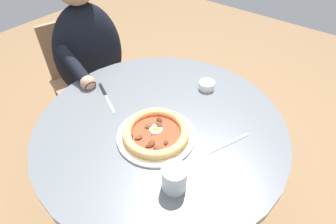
{
  "coord_description": "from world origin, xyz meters",
  "views": [
    {
      "loc": [
        0.57,
        0.49,
        1.5
      ],
      "look_at": [
        -0.04,
        0.01,
        0.79
      ],
      "focal_mm": 28.86,
      "sensor_mm": 36.0,
      "label": 1
    }
  ],
  "objects_px": {
    "steak_knife": "(104,93)",
    "fork_utensil": "(228,144)",
    "pizza_on_plate": "(156,133)",
    "diner_person": "(96,82)",
    "cafe_chair_diner": "(87,73)",
    "dining_table": "(161,144)",
    "water_glass": "(174,179)",
    "ramekin_capers": "(207,85)"
  },
  "relations": [
    {
      "from": "steak_knife",
      "to": "fork_utensil",
      "type": "height_order",
      "value": "steak_knife"
    },
    {
      "from": "steak_knife",
      "to": "ramekin_capers",
      "type": "distance_m",
      "value": 0.46
    },
    {
      "from": "dining_table",
      "to": "fork_utensil",
      "type": "bearing_deg",
      "value": 104.91
    },
    {
      "from": "dining_table",
      "to": "water_glass",
      "type": "bearing_deg",
      "value": 48.15
    },
    {
      "from": "steak_knife",
      "to": "ramekin_capers",
      "type": "height_order",
      "value": "ramekin_capers"
    },
    {
      "from": "pizza_on_plate",
      "to": "steak_knife",
      "type": "xyz_separation_m",
      "value": [
        -0.05,
        -0.34,
        -0.02
      ]
    },
    {
      "from": "pizza_on_plate",
      "to": "ramekin_capers",
      "type": "distance_m",
      "value": 0.37
    },
    {
      "from": "diner_person",
      "to": "cafe_chair_diner",
      "type": "bearing_deg",
      "value": -106.43
    },
    {
      "from": "dining_table",
      "to": "pizza_on_plate",
      "type": "bearing_deg",
      "value": 25.82
    },
    {
      "from": "dining_table",
      "to": "diner_person",
      "type": "relative_size",
      "value": 0.82
    },
    {
      "from": "steak_knife",
      "to": "cafe_chair_diner",
      "type": "distance_m",
      "value": 0.59
    },
    {
      "from": "ramekin_capers",
      "to": "diner_person",
      "type": "bearing_deg",
      "value": -80.55
    },
    {
      "from": "pizza_on_plate",
      "to": "diner_person",
      "type": "relative_size",
      "value": 0.24
    },
    {
      "from": "steak_knife",
      "to": "diner_person",
      "type": "xyz_separation_m",
      "value": [
        -0.2,
        -0.36,
        -0.22
      ]
    },
    {
      "from": "pizza_on_plate",
      "to": "diner_person",
      "type": "height_order",
      "value": "diner_person"
    },
    {
      "from": "dining_table",
      "to": "diner_person",
      "type": "distance_m",
      "value": 0.7
    },
    {
      "from": "fork_utensil",
      "to": "steak_knife",
      "type": "bearing_deg",
      "value": -81.69
    },
    {
      "from": "pizza_on_plate",
      "to": "ramekin_capers",
      "type": "relative_size",
      "value": 4.15
    },
    {
      "from": "dining_table",
      "to": "fork_utensil",
      "type": "xyz_separation_m",
      "value": [
        -0.07,
        0.26,
        0.13
      ]
    },
    {
      "from": "dining_table",
      "to": "pizza_on_plate",
      "type": "distance_m",
      "value": 0.16
    },
    {
      "from": "pizza_on_plate",
      "to": "ramekin_capers",
      "type": "xyz_separation_m",
      "value": [
        -0.37,
        -0.01,
        -0.0
      ]
    },
    {
      "from": "ramekin_capers",
      "to": "pizza_on_plate",
      "type": "bearing_deg",
      "value": 1.92
    },
    {
      "from": "dining_table",
      "to": "fork_utensil",
      "type": "height_order",
      "value": "fork_utensil"
    },
    {
      "from": "cafe_chair_diner",
      "to": "ramekin_capers",
      "type": "bearing_deg",
      "value": 95.21
    },
    {
      "from": "water_glass",
      "to": "steak_knife",
      "type": "relative_size",
      "value": 0.45
    },
    {
      "from": "dining_table",
      "to": "water_glass",
      "type": "xyz_separation_m",
      "value": [
        0.19,
        0.21,
        0.17
      ]
    },
    {
      "from": "steak_knife",
      "to": "diner_person",
      "type": "distance_m",
      "value": 0.46
    },
    {
      "from": "fork_utensil",
      "to": "diner_person",
      "type": "distance_m",
      "value": 0.96
    },
    {
      "from": "ramekin_capers",
      "to": "fork_utensil",
      "type": "bearing_deg",
      "value": 45.91
    },
    {
      "from": "pizza_on_plate",
      "to": "cafe_chair_diner",
      "type": "relative_size",
      "value": 0.35
    },
    {
      "from": "dining_table",
      "to": "diner_person",
      "type": "bearing_deg",
      "value": -105.62
    },
    {
      "from": "steak_knife",
      "to": "cafe_chair_diner",
      "type": "relative_size",
      "value": 0.23
    },
    {
      "from": "dining_table",
      "to": "cafe_chair_diner",
      "type": "relative_size",
      "value": 1.17
    },
    {
      "from": "pizza_on_plate",
      "to": "fork_utensil",
      "type": "bearing_deg",
      "value": 120.77
    },
    {
      "from": "water_glass",
      "to": "cafe_chair_diner",
      "type": "bearing_deg",
      "value": -112.33
    },
    {
      "from": "fork_utensil",
      "to": "cafe_chair_diner",
      "type": "xyz_separation_m",
      "value": [
        -0.16,
        -1.06,
        -0.23
      ]
    },
    {
      "from": "steak_knife",
      "to": "fork_utensil",
      "type": "relative_size",
      "value": 1.09
    },
    {
      "from": "diner_person",
      "to": "pizza_on_plate",
      "type": "bearing_deg",
      "value": 70.13
    },
    {
      "from": "dining_table",
      "to": "cafe_chair_diner",
      "type": "height_order",
      "value": "cafe_chair_diner"
    },
    {
      "from": "water_glass",
      "to": "ramekin_capers",
      "type": "height_order",
      "value": "water_glass"
    },
    {
      "from": "ramekin_capers",
      "to": "fork_utensil",
      "type": "xyz_separation_m",
      "value": [
        0.23,
        0.24,
        -0.02
      ]
    },
    {
      "from": "steak_knife",
      "to": "fork_utensil",
      "type": "bearing_deg",
      "value": 98.31
    }
  ]
}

